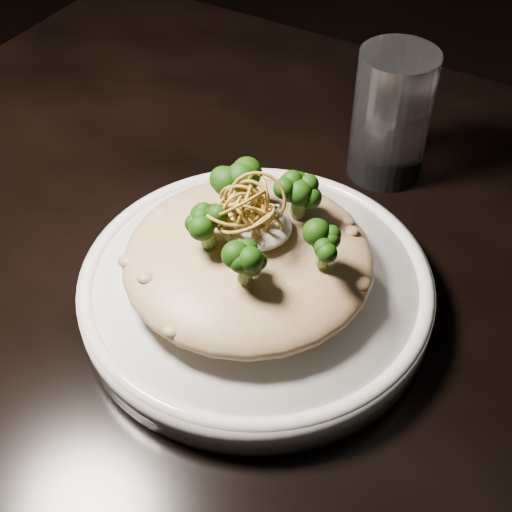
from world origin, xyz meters
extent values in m
cube|color=black|center=(0.00, 0.00, 0.73)|extent=(1.10, 0.80, 0.04)
cylinder|color=black|center=(-0.48, 0.33, 0.35)|extent=(0.05, 0.05, 0.71)
cylinder|color=white|center=(-0.04, -0.05, 0.77)|extent=(0.29, 0.29, 0.03)
ellipsoid|color=brown|center=(-0.05, -0.05, 0.80)|extent=(0.20, 0.20, 0.04)
ellipsoid|color=white|center=(-0.05, -0.05, 0.83)|extent=(0.06, 0.06, 0.02)
cylinder|color=white|center=(-0.02, 0.17, 0.82)|extent=(0.08, 0.08, 0.13)
camera|label=1|loc=(0.16, -0.40, 1.21)|focal=50.00mm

